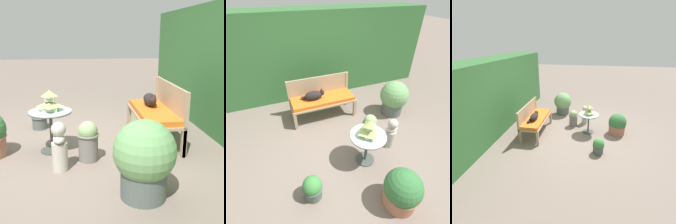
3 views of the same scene
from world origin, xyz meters
The scene contains 10 objects.
ground centered at (0.00, 0.00, 0.00)m, with size 30.00×30.00×0.00m, color #75665B.
garden_bench centered at (-0.07, 1.20, 0.42)m, with size 1.41×0.54×0.50m.
bench_backrest centered at (-0.07, 1.45, 0.63)m, with size 1.41×0.06×0.88m.
cat centered at (-0.26, 1.20, 0.59)m, with size 0.50×0.22×0.22m.
patio_table centered at (0.20, -0.30, 0.45)m, with size 0.58×0.58×0.58m.
pagoda_birdhouse centered at (0.20, -0.30, 0.70)m, with size 0.27×0.27×0.28m.
garden_bust centered at (0.79, -0.15, 0.30)m, with size 0.25×0.19×0.61m.
potted_plant_patio_mid centered at (-0.81, -0.60, 0.20)m, with size 0.28×0.28×0.40m.
potted_plant_hedge_corner centered at (0.55, 0.19, 0.27)m, with size 0.29×0.29×0.53m.
potted_plant_bench_right centered at (1.46, 0.71, 0.41)m, with size 0.62×0.62×0.80m.
Camera 1 is at (3.91, 0.11, 1.58)m, focal length 45.00 mm.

